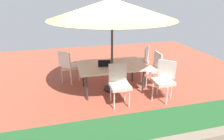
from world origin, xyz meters
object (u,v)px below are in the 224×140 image
patio_umbrella (112,9)px  laptop (104,65)px  cup (112,61)px  dining_table (112,67)px  chair_southwest (142,59)px  chair_north (119,83)px  chair_southeast (68,65)px  chair_west (153,67)px  chair_northwest (164,79)px

patio_umbrella → laptop: (0.23, 0.09, -1.38)m
cup → laptop: bearing=39.7°
dining_table → laptop: 0.26m
chair_southwest → laptop: (1.40, 0.84, 0.23)m
cup → patio_umbrella: bearing=73.7°
chair_southwest → laptop: 1.65m
dining_table → chair_north: 0.75m
patio_umbrella → chair_southeast: bearing=-35.0°
patio_umbrella → cup: 1.38m
patio_umbrella → cup: patio_umbrella is taller
cup → chair_southwest: bearing=-151.4°
laptop → chair_southwest: bearing=-138.1°
chair_north → chair_southeast: bearing=127.1°
patio_umbrella → chair_west: bearing=-179.6°
chair_southeast → chair_west: (-2.32, 0.78, 0.00)m
chair_north → chair_northwest: same height
dining_table → cup: 0.17m
chair_southeast → laptop: chair_southeast is taller
dining_table → laptop: (0.23, 0.09, 0.10)m
chair_southwest → chair_west: (-0.02, 0.74, 0.00)m
chair_northwest → cup: bearing=-173.9°
chair_north → chair_southeast: same height
cup → chair_northwest: bearing=139.8°
laptop → cup: size_ratio=3.50×
chair_southeast → dining_table: bearing=-170.5°
patio_umbrella → dining_table: bearing=0.0°
laptop → cup: laptop is taller
patio_umbrella → chair_southwest: size_ratio=3.19×
chair_west → dining_table: bearing=-89.1°
dining_table → cup: (-0.04, -0.13, 0.10)m
chair_west → patio_umbrella: bearing=-89.1°
chair_southeast → chair_southwest: 2.30m
laptop → chair_northwest: bearing=163.5°
chair_northwest → laptop: size_ratio=2.72×
dining_table → patio_umbrella: size_ratio=0.57×
chair_northwest → chair_southwest: 1.54m
chair_northwest → cup: chair_northwest is taller
chair_southeast → chair_northwest: (-2.25, 1.58, 0.00)m
chair_north → chair_west: bearing=32.8°
chair_southwest → cup: bearing=-24.2°
chair_southeast → chair_west: bearing=-154.0°
chair_northwest → laptop: chair_northwest is taller
laptop → chair_southeast: bearing=-33.3°
chair_southwest → patio_umbrella: bearing=-20.2°
chair_southwest → chair_west: bearing=38.8°
patio_umbrella → chair_north: size_ratio=3.19×
dining_table → chair_northwest: 1.38m
chair_northwest → chair_west: same height
patio_umbrella → chair_west: patio_umbrella is taller
chair_southwest → cup: chair_southwest is taller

